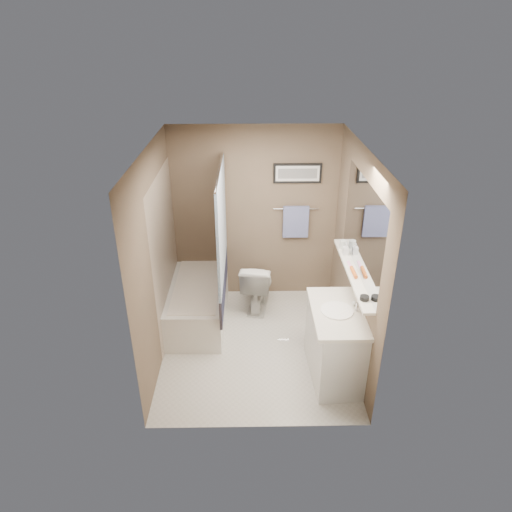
{
  "coord_description": "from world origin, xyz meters",
  "views": [
    {
      "loc": [
        -0.08,
        -4.43,
        3.52
      ],
      "look_at": [
        0.0,
        0.15,
        1.15
      ],
      "focal_mm": 32.0,
      "sensor_mm": 36.0,
      "label": 1
    }
  ],
  "objects_px": {
    "candle_bowl_near": "(364,298)",
    "soap_bottle": "(346,249)",
    "bathtub": "(198,302)",
    "hair_brush_front": "(354,272)",
    "glass_jar": "(343,244)",
    "vanity": "(336,345)",
    "toilet": "(258,284)"
  },
  "relations": [
    {
      "from": "bathtub",
      "to": "toilet",
      "type": "bearing_deg",
      "value": 19.23
    },
    {
      "from": "toilet",
      "to": "hair_brush_front",
      "type": "distance_m",
      "value": 1.67
    },
    {
      "from": "hair_brush_front",
      "to": "soap_bottle",
      "type": "relative_size",
      "value": 1.6
    },
    {
      "from": "toilet",
      "to": "candle_bowl_near",
      "type": "bearing_deg",
      "value": 131.47
    },
    {
      "from": "soap_bottle",
      "to": "hair_brush_front",
      "type": "bearing_deg",
      "value": -90.0
    },
    {
      "from": "toilet",
      "to": "glass_jar",
      "type": "xyz_separation_m",
      "value": [
        1.0,
        -0.45,
        0.81
      ]
    },
    {
      "from": "bathtub",
      "to": "candle_bowl_near",
      "type": "height_order",
      "value": "candle_bowl_near"
    },
    {
      "from": "candle_bowl_near",
      "to": "soap_bottle",
      "type": "bearing_deg",
      "value": 90.0
    },
    {
      "from": "bathtub",
      "to": "candle_bowl_near",
      "type": "xyz_separation_m",
      "value": [
        1.79,
        -1.32,
        0.89
      ]
    },
    {
      "from": "vanity",
      "to": "candle_bowl_near",
      "type": "relative_size",
      "value": 10.0
    },
    {
      "from": "toilet",
      "to": "hair_brush_front",
      "type": "bearing_deg",
      "value": 142.07
    },
    {
      "from": "vanity",
      "to": "candle_bowl_near",
      "type": "distance_m",
      "value": 0.79
    },
    {
      "from": "bathtub",
      "to": "candle_bowl_near",
      "type": "bearing_deg",
      "value": -35.53
    },
    {
      "from": "candle_bowl_near",
      "to": "glass_jar",
      "type": "relative_size",
      "value": 0.9
    },
    {
      "from": "bathtub",
      "to": "hair_brush_front",
      "type": "height_order",
      "value": "hair_brush_front"
    },
    {
      "from": "hair_brush_front",
      "to": "glass_jar",
      "type": "distance_m",
      "value": 0.62
    },
    {
      "from": "toilet",
      "to": "hair_brush_front",
      "type": "height_order",
      "value": "hair_brush_front"
    },
    {
      "from": "vanity",
      "to": "candle_bowl_near",
      "type": "xyz_separation_m",
      "value": [
        0.19,
        -0.21,
        0.73
      ]
    },
    {
      "from": "bathtub",
      "to": "vanity",
      "type": "xyz_separation_m",
      "value": [
        1.6,
        -1.11,
        0.15
      ]
    },
    {
      "from": "vanity",
      "to": "hair_brush_front",
      "type": "xyz_separation_m",
      "value": [
        0.19,
        0.29,
        0.74
      ]
    },
    {
      "from": "bathtub",
      "to": "toilet",
      "type": "distance_m",
      "value": 0.83
    },
    {
      "from": "bathtub",
      "to": "hair_brush_front",
      "type": "relative_size",
      "value": 6.82
    },
    {
      "from": "toilet",
      "to": "soap_bottle",
      "type": "distance_m",
      "value": 1.44
    },
    {
      "from": "bathtub",
      "to": "hair_brush_front",
      "type": "distance_m",
      "value": 2.15
    },
    {
      "from": "vanity",
      "to": "soap_bottle",
      "type": "xyz_separation_m",
      "value": [
        0.19,
        0.76,
        0.78
      ]
    },
    {
      "from": "candle_bowl_near",
      "to": "glass_jar",
      "type": "distance_m",
      "value": 1.13
    },
    {
      "from": "soap_bottle",
      "to": "vanity",
      "type": "bearing_deg",
      "value": -103.73
    },
    {
      "from": "toilet",
      "to": "candle_bowl_near",
      "type": "height_order",
      "value": "candle_bowl_near"
    },
    {
      "from": "hair_brush_front",
      "to": "glass_jar",
      "type": "bearing_deg",
      "value": 90.0
    },
    {
      "from": "candle_bowl_near",
      "to": "vanity",
      "type": "bearing_deg",
      "value": 131.09
    },
    {
      "from": "bathtub",
      "to": "vanity",
      "type": "height_order",
      "value": "vanity"
    },
    {
      "from": "toilet",
      "to": "vanity",
      "type": "height_order",
      "value": "vanity"
    }
  ]
}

